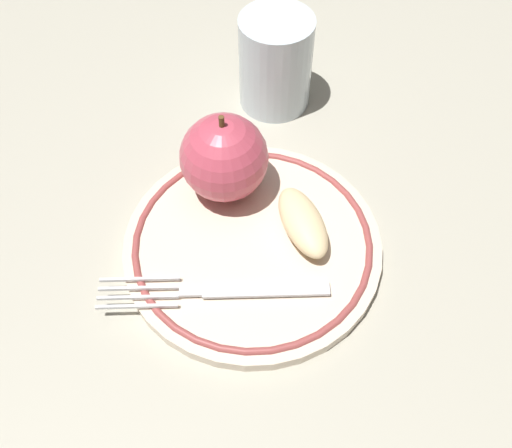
{
  "coord_description": "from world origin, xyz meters",
  "views": [
    {
      "loc": [
        0.13,
        0.22,
        0.41
      ],
      "look_at": [
        -0.0,
        -0.01,
        0.03
      ],
      "focal_mm": 40.0,
      "sensor_mm": 36.0,
      "label": 1
    }
  ],
  "objects": [
    {
      "name": "apple_red_whole",
      "position": [
        -0.01,
        -0.07,
        0.05
      ],
      "size": [
        0.07,
        0.07,
        0.08
      ],
      "color": "#C24558",
      "rests_on": "plate"
    },
    {
      "name": "drinking_glass",
      "position": [
        -0.11,
        -0.15,
        0.05
      ],
      "size": [
        0.07,
        0.07,
        0.09
      ],
      "primitive_type": "cylinder",
      "color": "silver",
      "rests_on": "ground_plane"
    },
    {
      "name": "plate",
      "position": [
        -0.0,
        -0.01,
        0.01
      ],
      "size": [
        0.22,
        0.22,
        0.01
      ],
      "color": "beige",
      "rests_on": "ground_plane"
    },
    {
      "name": "ground_plane",
      "position": [
        0.0,
        0.0,
        0.0
      ],
      "size": [
        2.0,
        2.0,
        0.0
      ],
      "primitive_type": "plane",
      "color": "#ABA795"
    },
    {
      "name": "apple_slice_front",
      "position": [
        -0.04,
        0.01,
        0.03
      ],
      "size": [
        0.05,
        0.08,
        0.02
      ],
      "primitive_type": "ellipsoid",
      "rotation": [
        0.0,
        0.0,
        1.38
      ],
      "color": "beige",
      "rests_on": "plate"
    },
    {
      "name": "fork",
      "position": [
        0.05,
        0.02,
        0.02
      ],
      "size": [
        0.17,
        0.1,
        0.0
      ],
      "rotation": [
        0.0,
        0.0,
        5.77
      ],
      "color": "silver",
      "rests_on": "plate"
    }
  ]
}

